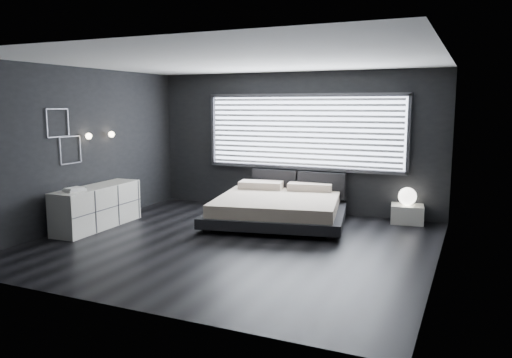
% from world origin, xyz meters
% --- Properties ---
extents(room, '(6.04, 6.00, 2.80)m').
position_xyz_m(room, '(0.00, 0.00, 1.40)').
color(room, black).
rests_on(room, ground).
extents(window, '(4.14, 0.09, 1.52)m').
position_xyz_m(window, '(0.20, 2.70, 1.61)').
color(window, white).
rests_on(window, ground).
extents(headboard, '(1.96, 0.16, 0.52)m').
position_xyz_m(headboard, '(0.13, 2.64, 0.57)').
color(headboard, black).
rests_on(headboard, ground).
extents(sconce_near, '(0.18, 0.11, 0.11)m').
position_xyz_m(sconce_near, '(-2.88, 0.05, 1.60)').
color(sconce_near, silver).
rests_on(sconce_near, ground).
extents(sconce_far, '(0.18, 0.11, 0.11)m').
position_xyz_m(sconce_far, '(-2.88, 0.65, 1.60)').
color(sconce_far, silver).
rests_on(sconce_far, ground).
extents(wall_art_upper, '(0.01, 0.48, 0.48)m').
position_xyz_m(wall_art_upper, '(-2.98, -0.55, 1.85)').
color(wall_art_upper, '#47474C').
rests_on(wall_art_upper, ground).
extents(wall_art_lower, '(0.01, 0.48, 0.48)m').
position_xyz_m(wall_art_lower, '(-2.98, -0.30, 1.38)').
color(wall_art_lower, '#47474C').
rests_on(wall_art_lower, ground).
extents(bed, '(2.82, 2.74, 0.63)m').
position_xyz_m(bed, '(0.12, 1.59, 0.29)').
color(bed, black).
rests_on(bed, ground).
extents(nightstand, '(0.63, 0.55, 0.33)m').
position_xyz_m(nightstand, '(2.30, 2.50, 0.17)').
color(nightstand, silver).
rests_on(nightstand, ground).
extents(orb_lamp, '(0.33, 0.33, 0.33)m').
position_xyz_m(orb_lamp, '(2.29, 2.49, 0.50)').
color(orb_lamp, white).
rests_on(orb_lamp, nightstand).
extents(dresser, '(0.59, 1.86, 0.74)m').
position_xyz_m(dresser, '(-2.65, -0.07, 0.37)').
color(dresser, silver).
rests_on(dresser, ground).
extents(book_stack, '(0.30, 0.36, 0.06)m').
position_xyz_m(book_stack, '(-2.62, -0.63, 0.77)').
color(book_stack, white).
rests_on(book_stack, dresser).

